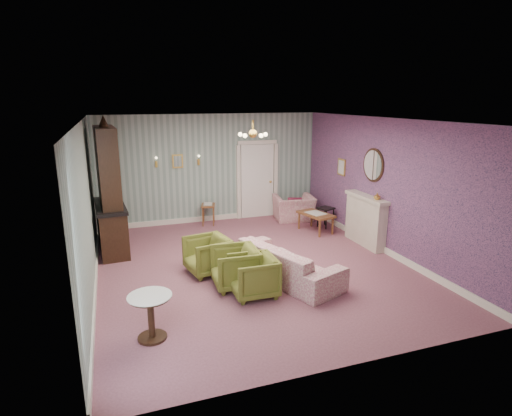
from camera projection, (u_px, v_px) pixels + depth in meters
name	position (u px, v px, depth m)	size (l,w,h in m)	color
floor	(253.00, 266.00, 8.49)	(7.00, 7.00, 0.00)	#905465
ceiling	(253.00, 120.00, 7.76)	(7.00, 7.00, 0.00)	white
wall_back	(211.00, 169.00, 11.32)	(6.00, 6.00, 0.00)	gray
wall_front	(349.00, 260.00, 4.93)	(6.00, 6.00, 0.00)	gray
wall_left	(87.00, 209.00, 7.17)	(7.00, 7.00, 0.00)	gray
wall_right	(384.00, 186.00, 9.08)	(7.00, 7.00, 0.00)	gray
wall_right_floral	(384.00, 186.00, 9.07)	(7.00, 7.00, 0.00)	#B85C90
door	(257.00, 179.00, 11.79)	(1.12, 0.12, 2.16)	white
olive_chair_a	(253.00, 274.00, 7.16)	(0.75, 0.70, 0.77)	olive
olive_chair_b	(235.00, 265.00, 7.49)	(0.78, 0.73, 0.80)	olive
olive_chair_c	(207.00, 253.00, 8.09)	(0.76, 0.72, 0.79)	olive
sofa_chintz	(286.00, 256.00, 7.81)	(2.29, 0.67, 0.90)	#A34162
wingback_chair	(294.00, 204.00, 11.60)	(1.05, 0.68, 0.92)	#A34162
dresser	(108.00, 187.00, 9.04)	(0.60, 1.73, 2.88)	black
fireplace	(365.00, 220.00, 9.62)	(0.30, 1.40, 1.16)	beige
mantel_vase	(377.00, 196.00, 9.08)	(0.15, 0.15, 0.15)	gold
oval_mirror	(373.00, 165.00, 9.33)	(0.04, 0.76, 0.84)	white
framed_print	(342.00, 167.00, 10.63)	(0.04, 0.34, 0.42)	gold
coffee_table	(316.00, 222.00, 10.64)	(0.53, 0.95, 0.49)	brown
side_table_black	(326.00, 217.00, 10.99)	(0.36, 0.36, 0.53)	black
pedestal_table	(151.00, 317.00, 5.85)	(0.61, 0.61, 0.67)	black
nesting_table	(208.00, 214.00, 11.23)	(0.36, 0.46, 0.60)	brown
gilt_mirror_back	(178.00, 161.00, 10.94)	(0.28, 0.06, 0.36)	gold
sconce_left	(156.00, 162.00, 10.75)	(0.16, 0.12, 0.30)	gold
sconce_right	(199.00, 160.00, 11.09)	(0.16, 0.12, 0.30)	gold
chandelier	(253.00, 135.00, 7.83)	(0.56, 0.56, 0.36)	gold
burgundy_cushion	(295.00, 205.00, 11.44)	(0.38, 0.10, 0.38)	maroon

